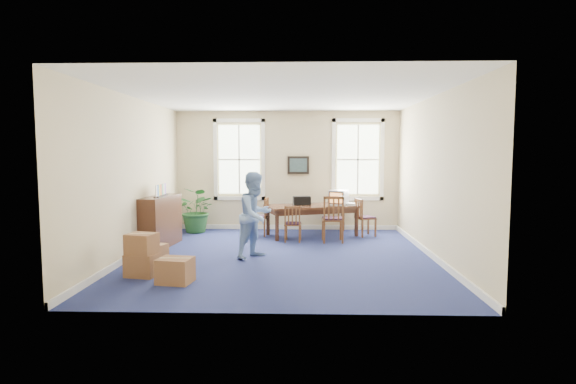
{
  "coord_description": "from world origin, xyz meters",
  "views": [
    {
      "loc": [
        0.38,
        -8.9,
        2.08
      ],
      "look_at": [
        0.1,
        0.6,
        1.25
      ],
      "focal_mm": 28.0,
      "sensor_mm": 36.0,
      "label": 1
    }
  ],
  "objects_px": {
    "conference_table": "(312,220)",
    "chair_near_left": "(293,223)",
    "credenza": "(161,221)",
    "crt_tv": "(339,198)",
    "cardboard_boxes": "(155,253)",
    "man": "(256,215)",
    "potted_plant": "(198,210)"
  },
  "relations": [
    {
      "from": "crt_tv",
      "to": "credenza",
      "type": "distance_m",
      "value": 4.34
    },
    {
      "from": "conference_table",
      "to": "chair_near_left",
      "type": "relative_size",
      "value": 2.65
    },
    {
      "from": "chair_near_left",
      "to": "potted_plant",
      "type": "relative_size",
      "value": 0.73
    },
    {
      "from": "credenza",
      "to": "conference_table",
      "type": "bearing_deg",
      "value": 28.71
    },
    {
      "from": "chair_near_left",
      "to": "crt_tv",
      "type": "bearing_deg",
      "value": -140.26
    },
    {
      "from": "crt_tv",
      "to": "man",
      "type": "xyz_separation_m",
      "value": [
        -1.84,
        -2.47,
        -0.11
      ]
    },
    {
      "from": "conference_table",
      "to": "crt_tv",
      "type": "bearing_deg",
      "value": -14.59
    },
    {
      "from": "chair_near_left",
      "to": "credenza",
      "type": "height_order",
      "value": "credenza"
    },
    {
      "from": "conference_table",
      "to": "man",
      "type": "xyz_separation_m",
      "value": [
        -1.17,
        -2.42,
        0.47
      ]
    },
    {
      "from": "potted_plant",
      "to": "crt_tv",
      "type": "bearing_deg",
      "value": -4.94
    },
    {
      "from": "conference_table",
      "to": "chair_near_left",
      "type": "xyz_separation_m",
      "value": [
        -0.46,
        -0.77,
        0.04
      ]
    },
    {
      "from": "credenza",
      "to": "potted_plant",
      "type": "distance_m",
      "value": 1.85
    },
    {
      "from": "chair_near_left",
      "to": "man",
      "type": "height_order",
      "value": "man"
    },
    {
      "from": "chair_near_left",
      "to": "cardboard_boxes",
      "type": "height_order",
      "value": "chair_near_left"
    },
    {
      "from": "credenza",
      "to": "man",
      "type": "bearing_deg",
      "value": -18.25
    },
    {
      "from": "conference_table",
      "to": "credenza",
      "type": "distance_m",
      "value": 3.69
    },
    {
      "from": "man",
      "to": "potted_plant",
      "type": "height_order",
      "value": "man"
    },
    {
      "from": "chair_near_left",
      "to": "cardboard_boxes",
      "type": "xyz_separation_m",
      "value": [
        -2.3,
        -2.95,
        -0.05
      ]
    },
    {
      "from": "crt_tv",
      "to": "cardboard_boxes",
      "type": "relative_size",
      "value": 0.34
    },
    {
      "from": "conference_table",
      "to": "potted_plant",
      "type": "xyz_separation_m",
      "value": [
        -2.98,
        0.37,
        0.2
      ]
    },
    {
      "from": "conference_table",
      "to": "chair_near_left",
      "type": "distance_m",
      "value": 0.9
    },
    {
      "from": "crt_tv",
      "to": "chair_near_left",
      "type": "distance_m",
      "value": 1.5
    },
    {
      "from": "potted_plant",
      "to": "chair_near_left",
      "type": "bearing_deg",
      "value": -24.36
    },
    {
      "from": "crt_tv",
      "to": "credenza",
      "type": "bearing_deg",
      "value": -135.68
    },
    {
      "from": "chair_near_left",
      "to": "potted_plant",
      "type": "distance_m",
      "value": 2.77
    },
    {
      "from": "chair_near_left",
      "to": "potted_plant",
      "type": "height_order",
      "value": "potted_plant"
    },
    {
      "from": "crt_tv",
      "to": "potted_plant",
      "type": "relative_size",
      "value": 0.38
    },
    {
      "from": "crt_tv",
      "to": "potted_plant",
      "type": "xyz_separation_m",
      "value": [
        -3.65,
        0.32,
        -0.37
      ]
    },
    {
      "from": "crt_tv",
      "to": "potted_plant",
      "type": "bearing_deg",
      "value": -160.84
    },
    {
      "from": "credenza",
      "to": "crt_tv",
      "type": "bearing_deg",
      "value": 25.85
    },
    {
      "from": "conference_table",
      "to": "credenza",
      "type": "xyz_separation_m",
      "value": [
        -3.39,
        -1.44,
        0.19
      ]
    },
    {
      "from": "potted_plant",
      "to": "man",
      "type": "bearing_deg",
      "value": -57.03
    }
  ]
}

